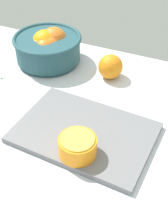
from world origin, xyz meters
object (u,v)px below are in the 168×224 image
(fruit_bowl, at_px, (48,47))
(orange_half_0, at_px, (78,146))
(loose_orange_1, at_px, (110,67))
(cutting_board, at_px, (84,133))

(fruit_bowl, height_order, orange_half_0, fruit_bowl)
(loose_orange_1, bearing_deg, cutting_board, -83.64)
(fruit_bowl, distance_m, cutting_board, 0.37)
(fruit_bowl, bearing_deg, orange_half_0, -52.44)
(cutting_board, distance_m, loose_orange_1, 0.27)
(orange_half_0, relative_size, loose_orange_1, 1.15)
(cutting_board, distance_m, orange_half_0, 0.08)
(fruit_bowl, relative_size, orange_half_0, 2.53)
(orange_half_0, height_order, loose_orange_1, loose_orange_1)
(cutting_board, bearing_deg, orange_half_0, -77.98)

